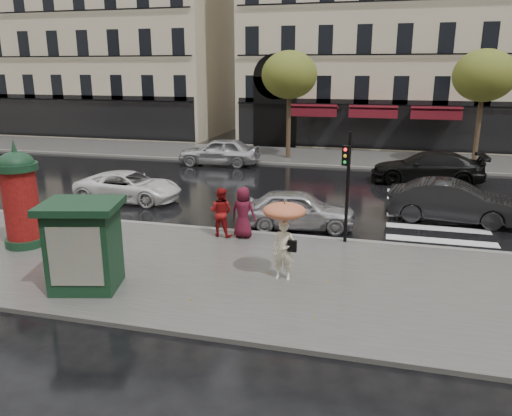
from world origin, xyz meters
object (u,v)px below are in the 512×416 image
(woman_red, at_px, (221,212))
(car_far_silver, at_px, (219,152))
(woman_umbrella, at_px, (284,228))
(car_darkgrey, at_px, (453,202))
(newsstand, at_px, (84,245))
(man_burgundy, at_px, (243,212))
(car_silver, at_px, (298,209))
(traffic_light, at_px, (347,177))
(car_black, at_px, (427,168))
(morris_column, at_px, (20,196))
(car_white, at_px, (129,186))

(woman_red, bearing_deg, car_far_silver, -63.85)
(woman_umbrella, distance_m, car_darkgrey, 8.73)
(newsstand, relative_size, car_darkgrey, 0.49)
(man_burgundy, distance_m, car_silver, 2.38)
(traffic_light, height_order, car_black, traffic_light)
(newsstand, bearing_deg, morris_column, 148.03)
(man_burgundy, bearing_deg, newsstand, 66.98)
(traffic_light, relative_size, car_far_silver, 0.75)
(woman_red, distance_m, traffic_light, 4.32)
(woman_umbrella, height_order, newsstand, newsstand)
(car_far_silver, bearing_deg, car_white, -12.02)
(morris_column, height_order, traffic_light, traffic_light)
(woman_red, bearing_deg, car_darkgrey, -144.95)
(man_burgundy, distance_m, car_white, 7.31)
(man_burgundy, xyz_separation_m, car_darkgrey, (7.02, 4.06, -0.21))
(woman_red, distance_m, man_burgundy, 0.76)
(morris_column, bearing_deg, car_darkgrey, 25.96)
(man_burgundy, height_order, car_black, man_burgundy)
(woman_red, xyz_separation_m, man_burgundy, (0.76, 0.07, 0.03))
(man_burgundy, distance_m, newsstand, 5.63)
(morris_column, bearing_deg, man_burgundy, 21.21)
(woman_red, xyz_separation_m, newsstand, (-2.04, -4.81, 0.34))
(traffic_light, height_order, car_silver, traffic_light)
(car_black, bearing_deg, car_darkgrey, 1.24)
(car_darkgrey, distance_m, car_white, 13.29)
(man_burgundy, distance_m, car_black, 12.51)
(car_white, bearing_deg, newsstand, -157.84)
(newsstand, bearing_deg, woman_red, 67.01)
(morris_column, xyz_separation_m, car_white, (0.27, 6.28, -1.12))
(woman_umbrella, relative_size, car_darkgrey, 0.46)
(car_black, bearing_deg, car_far_silver, -102.32)
(woman_red, xyz_separation_m, traffic_light, (4.08, 0.40, 1.34))
(newsstand, bearing_deg, car_darkgrey, 42.30)
(car_black, bearing_deg, man_burgundy, -34.46)
(man_burgundy, height_order, newsstand, newsstand)
(traffic_light, xyz_separation_m, car_white, (-9.60, 3.41, -1.66))
(woman_red, bearing_deg, woman_umbrella, 139.89)
(woman_red, height_order, newsstand, newsstand)
(newsstand, xyz_separation_m, car_black, (9.32, 15.54, -0.51))
(car_black, distance_m, car_far_silver, 11.80)
(woman_umbrella, xyz_separation_m, car_darkgrey, (5.02, 7.11, -0.78))
(morris_column, height_order, newsstand, morris_column)
(car_white, bearing_deg, woman_umbrella, -129.18)
(morris_column, relative_size, newsstand, 1.49)
(woman_red, height_order, man_burgundy, man_burgundy)
(car_white, bearing_deg, car_black, -61.36)
(morris_column, distance_m, car_far_silver, 15.21)
(traffic_light, height_order, car_white, traffic_light)
(car_darkgrey, bearing_deg, car_far_silver, 60.71)
(newsstand, height_order, car_black, newsstand)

